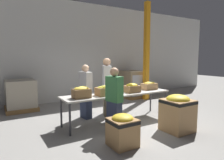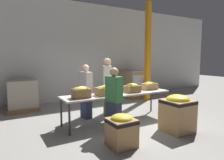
# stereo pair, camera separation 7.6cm
# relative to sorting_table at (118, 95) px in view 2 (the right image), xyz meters

# --- Properties ---
(ground_plane) EXTENTS (30.00, 30.00, 0.00)m
(ground_plane) POSITION_rel_sorting_table_xyz_m (0.00, 0.00, -0.74)
(ground_plane) COLOR gray
(wall_back) EXTENTS (16.00, 0.08, 4.00)m
(wall_back) POSITION_rel_sorting_table_xyz_m (0.00, 3.29, 1.26)
(wall_back) COLOR silver
(wall_back) RESTS_ON ground_plane
(sorting_table) EXTENTS (3.11, 0.77, 0.79)m
(sorting_table) POSITION_rel_sorting_table_xyz_m (0.00, 0.00, 0.00)
(sorting_table) COLOR beige
(sorting_table) RESTS_ON ground_plane
(banana_box_0) EXTENTS (0.42, 0.31, 0.29)m
(banana_box_0) POSITION_rel_sorting_table_xyz_m (-1.11, -0.09, 0.19)
(banana_box_0) COLOR olive
(banana_box_0) RESTS_ON sorting_table
(banana_box_1) EXTENTS (0.48, 0.33, 0.27)m
(banana_box_1) POSITION_rel_sorting_table_xyz_m (-0.44, -0.09, 0.18)
(banana_box_1) COLOR #A37A4C
(banana_box_1) RESTS_ON sorting_table
(banana_box_2) EXTENTS (0.40, 0.33, 0.27)m
(banana_box_2) POSITION_rel_sorting_table_xyz_m (0.42, -0.08, 0.18)
(banana_box_2) COLOR olive
(banana_box_2) RESTS_ON sorting_table
(banana_box_3) EXTENTS (0.44, 0.29, 0.25)m
(banana_box_3) POSITION_rel_sorting_table_xyz_m (1.17, 0.03, 0.17)
(banana_box_3) COLOR tan
(banana_box_3) RESTS_ON sorting_table
(volunteer_0) EXTENTS (0.27, 0.45, 1.57)m
(volunteer_0) POSITION_rel_sorting_table_xyz_m (-0.64, 0.73, 0.03)
(volunteer_0) COLOR #2D3856
(volunteer_0) RESTS_ON ground_plane
(volunteer_1) EXTENTS (0.29, 0.45, 1.54)m
(volunteer_1) POSITION_rel_sorting_table_xyz_m (-0.49, -0.60, 0.02)
(volunteer_1) COLOR #2D3856
(volunteer_1) RESTS_ON ground_plane
(volunteer_2) EXTENTS (0.40, 0.52, 1.75)m
(volunteer_2) POSITION_rel_sorting_table_xyz_m (0.05, 0.68, 0.13)
(volunteer_2) COLOR #6B604C
(volunteer_2) RESTS_ON ground_plane
(donation_bin_0) EXTENTS (0.51, 0.51, 0.66)m
(donation_bin_0) POSITION_rel_sorting_table_xyz_m (-0.77, -1.36, -0.39)
(donation_bin_0) COLOR #A37A4C
(donation_bin_0) RESTS_ON ground_plane
(donation_bin_1) EXTENTS (0.64, 0.64, 0.89)m
(donation_bin_1) POSITION_rel_sorting_table_xyz_m (0.82, -1.36, -0.27)
(donation_bin_1) COLOR tan
(donation_bin_1) RESTS_ON ground_plane
(support_pillar) EXTENTS (0.19, 0.19, 4.00)m
(support_pillar) POSITION_rel_sorting_table_xyz_m (2.59, 1.83, 1.26)
(support_pillar) COLOR orange
(support_pillar) RESTS_ON ground_plane
(pallet_stack_0) EXTENTS (0.98, 0.98, 1.03)m
(pallet_stack_0) POSITION_rel_sorting_table_xyz_m (-2.15, 2.65, -0.24)
(pallet_stack_0) COLOR olive
(pallet_stack_0) RESTS_ON ground_plane
(pallet_stack_1) EXTENTS (1.01, 1.01, 1.17)m
(pallet_stack_1) POSITION_rel_sorting_table_xyz_m (2.41, 2.48, -0.17)
(pallet_stack_1) COLOR olive
(pallet_stack_1) RESTS_ON ground_plane
(pallet_stack_2) EXTENTS (1.00, 1.00, 1.03)m
(pallet_stack_2) POSITION_rel_sorting_table_xyz_m (2.48, 2.46, -0.24)
(pallet_stack_2) COLOR olive
(pallet_stack_2) RESTS_ON ground_plane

